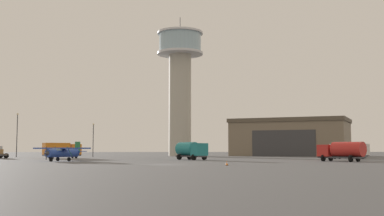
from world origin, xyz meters
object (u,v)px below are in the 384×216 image
truck_box_white (349,150)px  truck_fuel_tanker_red (342,151)px  airplane_blue (63,152)px  truck_fuel_tanker_teal (191,150)px  light_post_east (93,137)px  light_post_west (17,131)px  control_tower (180,77)px  traffic_cone_near_left (227,163)px  truck_box_orange (61,150)px

truck_box_white → truck_fuel_tanker_red: bearing=112.2°
airplane_blue → truck_fuel_tanker_red: 42.38m
truck_fuel_tanker_teal → truck_box_white: (29.81, 4.67, -0.07)m
truck_box_white → light_post_east: bearing=20.5°
truck_box_white → light_post_west: 71.44m
control_tower → light_post_east: size_ratio=4.64×
traffic_cone_near_left → airplane_blue: bearing=138.3°
airplane_blue → truck_fuel_tanker_teal: 21.45m
control_tower → truck_box_orange: size_ratio=4.85×
control_tower → traffic_cone_near_left: control_tower is taller
control_tower → truck_fuel_tanker_red: size_ratio=5.23×
light_post_east → traffic_cone_near_left: (23.10, -57.73, -4.44)m
airplane_blue → light_post_east: size_ratio=1.22×
truck_box_white → traffic_cone_near_left: size_ratio=12.19×
light_post_west → truck_fuel_tanker_teal: bearing=-36.9°
airplane_blue → truck_box_white: bearing=134.3°
light_post_east → airplane_blue: bearing=-89.1°
airplane_blue → light_post_east: bearing=-148.1°
traffic_cone_near_left → truck_box_orange: bearing=123.3°
traffic_cone_near_left → truck_fuel_tanker_teal: bearing=94.8°
truck_fuel_tanker_teal → light_post_west: bearing=-163.4°
light_post_west → control_tower: bearing=18.0°
truck_fuel_tanker_red → light_post_east: bearing=6.8°
airplane_blue → truck_fuel_tanker_teal: size_ratio=1.53×
truck_box_orange → light_post_west: light_post_west is taller
airplane_blue → truck_box_white: (50.06, 11.74, 0.22)m
truck_fuel_tanker_red → light_post_west: size_ratio=0.70×
truck_box_orange → truck_box_white: truck_box_orange is taller
truck_box_orange → light_post_east: 17.45m
truck_box_white → light_post_west: (-67.32, 23.53, 4.19)m
control_tower → airplane_blue: bearing=-113.0°
light_post_west → light_post_east: (16.70, 2.35, -1.13)m
truck_fuel_tanker_teal → light_post_east: (-20.81, 30.55, 2.99)m
airplane_blue → traffic_cone_near_left: airplane_blue is taller
truck_box_white → light_post_east: size_ratio=0.85×
truck_box_white → control_tower: bearing=-2.3°
truck_box_orange → traffic_cone_near_left: 49.06m
truck_box_white → light_post_west: bearing=28.3°
control_tower → traffic_cone_near_left: size_ratio=66.89×
truck_fuel_tanker_teal → truck_box_orange: 28.25m
truck_box_white → light_post_west: size_ratio=0.66×
control_tower → truck_box_white: size_ratio=5.49×
truck_box_orange → traffic_cone_near_left: (26.95, -40.97, -1.46)m
light_post_east → truck_box_orange: bearing=-102.9°
airplane_blue → light_post_west: light_post_west is taller
truck_box_orange → truck_box_white: 55.23m
control_tower → airplane_blue: control_tower is taller
airplane_blue → light_post_west: bearing=-122.8°
truck_box_orange → light_post_west: size_ratio=0.75×
truck_fuel_tanker_red → light_post_east: size_ratio=0.89×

